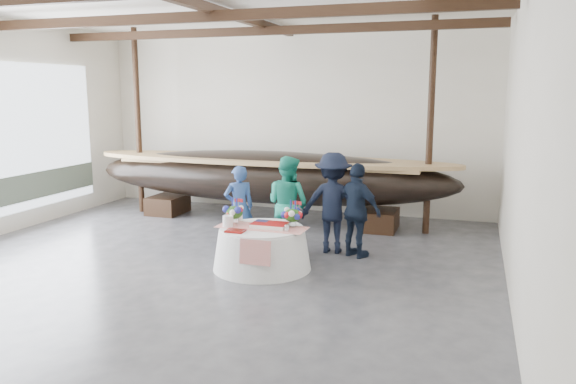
% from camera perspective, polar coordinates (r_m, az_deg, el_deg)
% --- Properties ---
extents(floor, '(10.00, 12.00, 0.01)m').
position_cam_1_polar(floor, '(9.19, -11.44, -9.04)').
color(floor, '#3D3D42').
rests_on(floor, ground).
extents(wall_back, '(10.00, 0.02, 4.50)m').
position_cam_1_polar(wall_back, '(14.20, 0.41, 7.21)').
color(wall_back, silver).
rests_on(wall_back, ground).
extents(wall_right, '(0.02, 12.00, 4.50)m').
position_cam_1_polar(wall_right, '(7.55, 23.01, 3.71)').
color(wall_right, silver).
rests_on(wall_right, ground).
extents(pavilion_structure, '(9.80, 11.76, 4.50)m').
position_cam_1_polar(pavilion_structure, '(9.42, -9.88, 16.20)').
color(pavilion_structure, black).
rests_on(pavilion_structure, ground).
extents(longboat_display, '(8.76, 1.75, 1.64)m').
position_cam_1_polar(longboat_display, '(12.97, -2.19, 1.58)').
color(longboat_display, black).
rests_on(longboat_display, ground).
extents(banquet_table, '(1.67, 1.67, 0.72)m').
position_cam_1_polar(banquet_table, '(9.62, -2.65, -5.70)').
color(banquet_table, silver).
rests_on(banquet_table, ground).
extents(tabletop_items, '(1.56, 0.95, 0.40)m').
position_cam_1_polar(tabletop_items, '(9.62, -2.83, -2.58)').
color(tabletop_items, red).
rests_on(tabletop_items, banquet_table).
extents(guest_woman_blue, '(0.70, 0.66, 1.60)m').
position_cam_1_polar(guest_woman_blue, '(10.84, -5.00, -1.51)').
color(guest_woman_blue, navy).
rests_on(guest_woman_blue, ground).
extents(guest_woman_teal, '(1.06, 0.95, 1.81)m').
position_cam_1_polar(guest_woman_teal, '(10.58, -0.02, -1.19)').
color(guest_woman_teal, '#1C957A').
rests_on(guest_woman_teal, ground).
extents(guest_man_left, '(1.28, 0.82, 1.89)m').
position_cam_1_polar(guest_man_left, '(10.50, 4.59, -1.10)').
color(guest_man_left, black).
rests_on(guest_man_left, ground).
extents(guest_man_right, '(1.10, 0.82, 1.73)m').
position_cam_1_polar(guest_man_right, '(10.23, 7.03, -1.89)').
color(guest_man_right, black).
rests_on(guest_man_right, ground).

